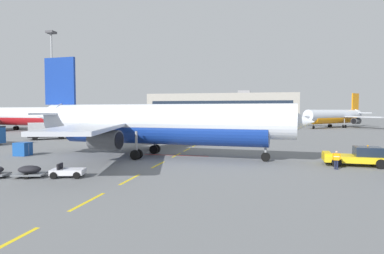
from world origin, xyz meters
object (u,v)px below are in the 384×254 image
object	(u,v)px
catering_truck	(47,131)
uld_cargo_container	(23,149)
airliner_foreground	(157,123)
ground_crew_worker	(336,159)
airliner_mid_left	(12,116)
airliner_far_center	(335,116)
baggage_train	(11,171)
pushback_tug	(358,157)
apron_light_mast_near	(52,70)

from	to	relation	value
catering_truck	uld_cargo_container	bearing A→B (deg)	-60.39
airliner_foreground	ground_crew_worker	xyz separation A→B (m)	(18.80, -4.34, -2.96)
airliner_mid_left	uld_cargo_container	size ratio (longest dim) A/B	21.21
airliner_far_center	catering_truck	distance (m)	82.49
catering_truck	uld_cargo_container	xyz separation A→B (m)	(11.34, -19.95, -0.85)
uld_cargo_container	baggage_train	bearing A→B (deg)	-53.79
pushback_tug	uld_cargo_container	bearing A→B (deg)	-178.81
pushback_tug	baggage_train	world-z (taller)	pushback_tug
ground_crew_worker	uld_cargo_container	bearing A→B (deg)	176.95
catering_truck	ground_crew_worker	size ratio (longest dim) A/B	4.02
airliner_mid_left	ground_crew_worker	size ratio (longest dim) A/B	20.14
pushback_tug	ground_crew_worker	size ratio (longest dim) A/B	3.55
baggage_train	apron_light_mast_near	xyz separation A→B (m)	(-26.34, 42.73, 13.94)
baggage_train	apron_light_mast_near	bearing A→B (deg)	121.65
ground_crew_worker	airliner_foreground	bearing A→B (deg)	167.01
airliner_mid_left	uld_cargo_container	bearing A→B (deg)	-47.69
airliner_foreground	airliner_far_center	distance (m)	79.87
airliner_foreground	uld_cargo_container	world-z (taller)	airliner_foreground
pushback_tug	airliner_mid_left	xyz separation A→B (m)	(-74.66, 39.96, 3.06)
uld_cargo_container	catering_truck	bearing A→B (deg)	119.61
airliner_far_center	baggage_train	size ratio (longest dim) A/B	2.37
uld_cargo_container	apron_light_mast_near	world-z (taller)	apron_light_mast_near
airliner_foreground	uld_cargo_container	distance (m)	16.71
baggage_train	catering_truck	bearing A→B (deg)	122.12
airliner_foreground	uld_cargo_container	size ratio (longest dim) A/B	21.14
apron_light_mast_near	catering_truck	bearing A→B (deg)	-59.68
airliner_foreground	pushback_tug	xyz separation A→B (m)	(21.35, -1.68, -3.05)
airliner_far_center	ground_crew_worker	bearing A→B (deg)	-101.32
airliner_foreground	airliner_mid_left	world-z (taller)	airliner_mid_left
airliner_mid_left	catering_truck	world-z (taller)	airliner_mid_left
pushback_tug	uld_cargo_container	xyz separation A→B (m)	(-37.58, -0.78, -0.10)
baggage_train	ground_crew_worker	distance (m)	28.34
ground_crew_worker	uld_cargo_container	size ratio (longest dim) A/B	1.05
airliner_mid_left	baggage_train	distance (m)	69.24
airliner_mid_left	catering_truck	size ratio (longest dim) A/B	5.02
uld_cargo_container	airliner_foreground	bearing A→B (deg)	8.65
airliner_foreground	airliner_far_center	bearing A→B (deg)	64.71
pushback_tug	airliner_mid_left	distance (m)	84.74
catering_truck	ground_crew_worker	world-z (taller)	catering_truck
pushback_tug	airliner_foreground	bearing A→B (deg)	175.49
pushback_tug	apron_light_mast_near	bearing A→B (deg)	151.20
airliner_foreground	ground_crew_worker	bearing A→B (deg)	-12.99
airliner_foreground	catering_truck	distance (m)	32.72
airliner_far_center	apron_light_mast_near	world-z (taller)	apron_light_mast_near
catering_truck	apron_light_mast_near	size ratio (longest dim) A/B	0.30
airliner_far_center	catering_truck	bearing A→B (deg)	-138.42
airliner_foreground	baggage_train	world-z (taller)	airliner_foreground
airliner_far_center	uld_cargo_container	world-z (taller)	airliner_far_center
baggage_train	uld_cargo_container	distance (m)	14.13
baggage_train	uld_cargo_container	world-z (taller)	uld_cargo_container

